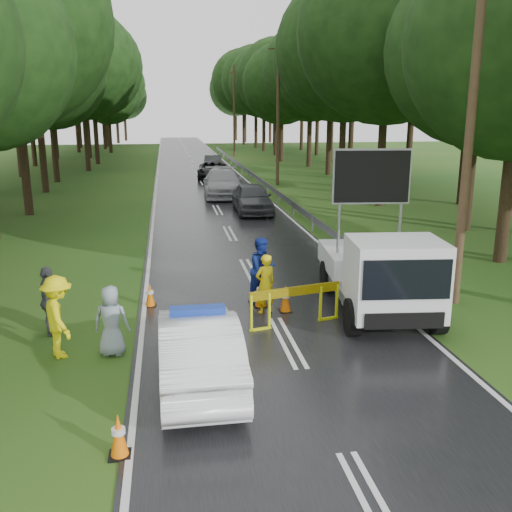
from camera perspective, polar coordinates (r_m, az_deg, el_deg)
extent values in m
plane|color=#1D4B15|center=(13.40, 3.10, -8.58)|extent=(160.00, 160.00, 0.00)
cube|color=black|center=(42.46, -5.34, 7.33)|extent=(7.00, 140.00, 0.02)
cylinder|color=gray|center=(14.46, 17.70, -6.02)|extent=(0.12, 0.12, 0.70)
cube|color=gray|center=(42.79, -0.36, 8.17)|extent=(0.05, 60.00, 0.30)
cylinder|color=#442F1F|center=(16.08, 20.70, 12.70)|extent=(0.24, 0.24, 10.00)
cylinder|color=#442F1F|center=(40.81, 2.21, 14.12)|extent=(0.24, 0.24, 10.00)
cube|color=#442F1F|center=(41.00, 2.27, 19.99)|extent=(1.40, 0.08, 0.08)
cylinder|color=#442F1F|center=(66.52, -2.21, 14.25)|extent=(0.24, 0.24, 10.00)
cube|color=#442F1F|center=(66.63, -2.25, 17.86)|extent=(1.40, 0.08, 0.08)
imported|color=white|center=(11.32, -5.78, -9.21)|extent=(1.57, 4.34, 1.42)
cube|color=#1938A5|center=(11.03, -5.88, -5.48)|extent=(1.07, 0.31, 0.14)
cube|color=gray|center=(15.98, 11.58, -2.74)|extent=(2.60, 4.73, 0.27)
cube|color=white|center=(16.87, 10.73, -0.26)|extent=(2.51, 2.80, 0.59)
cube|color=white|center=(13.98, 13.73, -2.12)|extent=(2.32, 1.93, 1.84)
cube|color=black|center=(13.11, 14.89, -2.31)|extent=(1.99, 0.24, 0.92)
cube|color=black|center=(16.02, 11.51, 7.79)|extent=(2.06, 0.33, 1.41)
cylinder|color=black|center=(13.80, 9.65, -6.05)|extent=(0.39, 0.93, 0.91)
cylinder|color=black|center=(14.39, 17.69, -5.69)|extent=(0.39, 0.93, 0.91)
cylinder|color=black|center=(17.01, 7.11, -1.99)|extent=(0.39, 0.93, 0.91)
cylinder|color=black|center=(17.49, 13.75, -1.84)|extent=(0.39, 0.93, 0.91)
cube|color=#CDD90B|center=(13.77, -0.48, -5.80)|extent=(0.07, 0.07, 0.94)
cube|color=#CDD90B|center=(13.94, 1.33, -5.54)|extent=(0.07, 0.07, 0.94)
cube|color=#CDD90B|center=(14.54, 6.46, -4.78)|extent=(0.07, 0.07, 0.94)
cube|color=#CDD90B|center=(14.77, 8.07, -4.53)|extent=(0.07, 0.07, 0.94)
cube|color=#F2CC00|center=(14.09, 3.98, -3.53)|extent=(2.40, 0.63, 0.24)
imported|color=yellow|center=(14.94, 0.93, -2.82)|extent=(0.69, 0.57, 1.60)
imported|color=#172E9A|center=(15.85, 0.66, -1.37)|extent=(1.13, 1.08, 1.83)
imported|color=#FFEF0D|center=(13.04, -19.16, -5.77)|extent=(1.10, 1.35, 1.82)
imported|color=#404248|center=(14.38, -20.02, -4.26)|extent=(0.56, 1.04, 1.68)
imported|color=#83939E|center=(12.84, -14.27, -6.30)|extent=(0.84, 0.62, 1.57)
imported|color=#3C3E44|center=(29.76, -0.38, 5.83)|extent=(1.86, 4.54, 1.54)
imported|color=#A5A6AD|center=(35.54, -3.34, 7.31)|extent=(2.56, 5.79, 1.65)
imported|color=black|center=(44.96, -4.38, 8.57)|extent=(2.67, 4.95, 1.32)
imported|color=#383B3F|center=(50.95, -4.35, 9.26)|extent=(1.93, 4.15, 1.31)
cube|color=black|center=(9.64, -13.45, -18.79)|extent=(0.34, 0.34, 0.03)
cone|color=orange|center=(9.45, -13.58, -16.96)|extent=(0.28, 0.28, 0.71)
cube|color=black|center=(15.29, 2.95, -5.54)|extent=(0.35, 0.35, 0.03)
cone|color=orange|center=(15.17, 2.97, -4.24)|extent=(0.29, 0.29, 0.72)
cube|color=black|center=(15.65, 0.49, -5.03)|extent=(0.38, 0.38, 0.03)
cone|color=orange|center=(15.52, 0.49, -3.64)|extent=(0.32, 0.32, 0.79)
cube|color=black|center=(15.95, -10.50, -4.92)|extent=(0.32, 0.32, 0.03)
cone|color=orange|center=(15.84, -10.56, -3.78)|extent=(0.26, 0.26, 0.66)
cube|color=black|center=(15.37, 10.76, -5.69)|extent=(0.30, 0.30, 0.03)
cone|color=orange|center=(15.26, 10.82, -4.57)|extent=(0.25, 0.25, 0.63)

